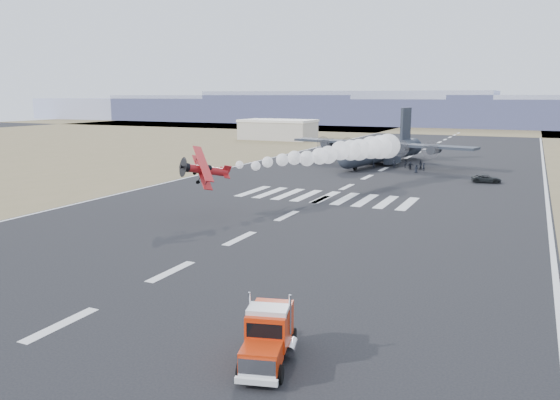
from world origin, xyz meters
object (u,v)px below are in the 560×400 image
Objects in this scene: support_vehicle at (486,179)px; crew_g at (424,167)px; crew_f at (410,165)px; hangar_left at (278,129)px; aerobatic_biplane at (204,170)px; crew_b at (406,163)px; semi_truck at (268,334)px; transport_aircraft at (383,150)px; crew_e at (416,169)px; crew_c at (394,164)px; crew_a at (373,165)px; crew_h at (420,165)px; crew_d at (420,165)px.

crew_g reaches higher than support_vehicle.
support_vehicle is 3.01× the size of crew_f.
hangar_left is 3.86× the size of aerobatic_biplane.
crew_f is at bearing -46.03° from hangar_left.
semi_truck is at bearing -176.51° from crew_b.
crew_e is (9.29, -10.64, -2.29)m from transport_aircraft.
crew_e is at bearing -113.38° from crew_f.
crew_f is at bearing 76.04° from crew_e.
aerobatic_biplane is 56.35m from crew_c.
transport_aircraft is 12.34m from crew_g.
crew_g is (0.73, 3.80, 0.02)m from crew_e.
crew_a is at bearing -76.63° from transport_aircraft.
crew_g reaches higher than crew_h.
crew_g reaches higher than crew_c.
crew_d is (58.73, -57.76, -2.48)m from hangar_left.
transport_aircraft is 25.43× the size of crew_f.
crew_g is at bearing 40.75° from crew_e.
crew_e is at bearing -39.86° from crew_c.
crew_g is 1.03× the size of crew_h.
crew_e is (9.06, -2.37, -0.01)m from crew_a.
transport_aircraft reaches higher than crew_d.
crew_g reaches higher than crew_e.
aerobatic_biplane is at bearing 113.80° from crew_a.
crew_a is at bearing 86.24° from semi_truck.
crew_a is (0.23, -8.27, -2.28)m from transport_aircraft.
crew_c reaches higher than crew_a.
hangar_left is at bearing -70.34° from crew_h.
crew_d is at bearing -118.46° from crew_b.
crew_h is at bearing 35.18° from support_vehicle.
hangar_left is 82.65m from crew_h.
hangar_left is 15.17× the size of crew_c.
transport_aircraft reaches higher than crew_h.
crew_a is 7.42m from crew_b.
crew_e is (59.03, -63.59, -2.62)m from hangar_left.
transport_aircraft reaches higher than semi_truck.
hangar_left is 84.58m from crew_g.
crew_a is 9.89m from crew_g.
semi_truck is at bearing -32.77° from aerobatic_biplane.
support_vehicle is (22.54, -17.72, -2.40)m from transport_aircraft.
semi_truck is 4.42× the size of crew_b.
crew_c is at bearing -22.43° from crew_h.
crew_h is (8.81, 3.17, -0.01)m from crew_a.
crew_d is at bearing 93.76° from aerobatic_biplane.
crew_h is (9.04, -5.09, -2.29)m from transport_aircraft.
crew_d is 0.32m from crew_h.
crew_b is 0.88× the size of crew_d.
crew_e is (3.55, -7.33, -0.03)m from crew_b.
crew_f is (56.97, -59.05, -2.60)m from hangar_left.
aerobatic_biplane reaches higher than semi_truck.
hangar_left is at bearing 40.99° from crew_b.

